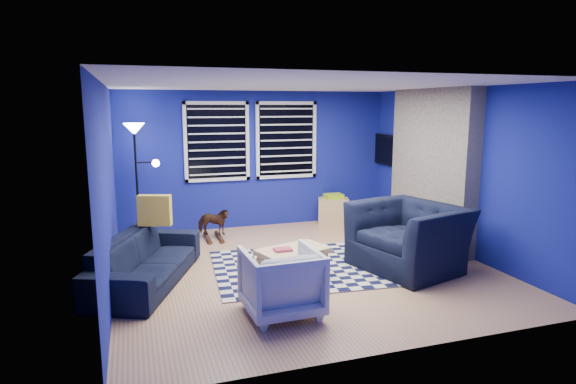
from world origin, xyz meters
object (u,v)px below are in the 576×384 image
object	(u,v)px
cabinet	(333,210)
rocking_horse	(213,222)
sofa	(146,259)
armchair_big	(408,237)
armchair_bent	(281,282)
coffee_table	(293,257)
tv	(389,150)
floor_lamp	(136,145)

from	to	relation	value
cabinet	rocking_horse	bearing A→B (deg)	-149.44
cabinet	sofa	bearing A→B (deg)	-128.05
armchair_big	cabinet	size ratio (longest dim) A/B	2.06
sofa	armchair_bent	world-z (taller)	armchair_bent
sofa	coffee_table	bearing A→B (deg)	-82.90
sofa	rocking_horse	bearing A→B (deg)	-10.47
armchair_bent	rocking_horse	distance (m)	3.19
tv	coffee_table	size ratio (longest dim) A/B	1.00
rocking_horse	floor_lamp	distance (m)	1.76
armchair_big	armchair_bent	size ratio (longest dim) A/B	1.72
armchair_big	armchair_bent	xyz separation A→B (m)	(-2.11, -0.88, -0.08)
sofa	armchair_bent	distance (m)	1.96
sofa	floor_lamp	world-z (taller)	floor_lamp
tv	sofa	distance (m)	5.07
armchair_bent	cabinet	xyz separation A→B (m)	(2.18, 3.64, -0.11)
armchair_bent	coffee_table	distance (m)	1.03
rocking_horse	coffee_table	xyz separation A→B (m)	(0.66, -2.25, 0.00)
sofa	floor_lamp	size ratio (longest dim) A/B	1.09
tv	rocking_horse	world-z (taller)	tv
tv	coffee_table	xyz separation A→B (m)	(-2.75, -2.46, -1.09)
tv	armchair_big	distance (m)	2.90
rocking_horse	coffee_table	world-z (taller)	rocking_horse
sofa	tv	bearing A→B (deg)	-44.26
cabinet	armchair_big	bearing A→B (deg)	-71.76
tv	floor_lamp	size ratio (longest dim) A/B	0.51
rocking_horse	cabinet	size ratio (longest dim) A/B	0.83
coffee_table	cabinet	distance (m)	3.22
armchair_bent	floor_lamp	distance (m)	3.87
armchair_bent	cabinet	distance (m)	4.25
armchair_bent	cabinet	world-z (taller)	armchair_bent
armchair_bent	coffee_table	xyz separation A→B (m)	(0.44, 0.93, -0.06)
armchair_bent	rocking_horse	bearing A→B (deg)	-87.94
armchair_big	rocking_horse	bearing A→B (deg)	-150.62
sofa	armchair_big	world-z (taller)	armchair_big
cabinet	tv	bearing A→B (deg)	5.94
floor_lamp	rocking_horse	bearing A→B (deg)	-10.16
sofa	armchair_big	bearing A→B (deg)	-76.60
armchair_big	cabinet	xyz separation A→B (m)	(0.07, 2.76, -0.20)
tv	armchair_big	size ratio (longest dim) A/B	0.72
armchair_bent	floor_lamp	bearing A→B (deg)	-69.69
sofa	rocking_horse	xyz separation A→B (m)	(1.14, 1.77, -0.00)
tv	armchair_bent	xyz separation A→B (m)	(-3.20, -3.39, -1.03)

